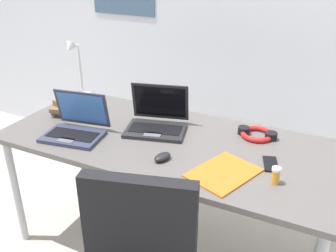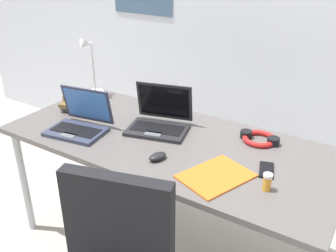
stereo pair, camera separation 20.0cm
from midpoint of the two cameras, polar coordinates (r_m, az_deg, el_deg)
The scene contains 12 objects.
ground_plane at distance 2.47m, azimuth -2.43°, elevation -17.46°, with size 12.00×12.00×0.00m, color #B7AD9E.
wall_back at distance 2.84m, azimuth 8.14°, elevation 17.63°, with size 6.00×0.13×2.60m.
desk at distance 2.06m, azimuth -2.78°, elevation -3.49°, with size 1.80×0.80×0.74m.
desk_lamp at distance 2.61m, azimuth -15.65°, elevation 8.03°, with size 0.12×0.18×0.40m.
laptop_near_mouse at distance 2.13m, azimuth -4.36°, elevation 0.65°, with size 0.38×0.35×0.24m.
laptop_near_lamp at distance 2.15m, azimuth -16.28°, elevation -0.26°, with size 0.35×0.30×0.23m.
computer_mouse at distance 1.84m, azimuth -3.95°, elevation -4.73°, with size 0.06×0.10×0.03m, color black.
cell_phone at distance 1.85m, azimuth 12.14°, elevation -5.69°, with size 0.06×0.14×0.01m, color black.
headphones at distance 2.09m, azimuth 10.57°, elevation -1.24°, with size 0.21×0.18×0.04m.
pill_bottle at distance 1.70m, azimuth 12.62°, elevation -7.32°, with size 0.04×0.04×0.08m.
book_stack at distance 2.42m, azimuth -17.07°, elevation 2.63°, with size 0.21×0.19×0.09m.
paper_folder_back_left at distance 1.75m, azimuth 5.10°, elevation -7.10°, with size 0.23×0.31×0.01m, color orange.
Camera 1 is at (0.79, -1.62, 1.69)m, focal length 40.70 mm.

